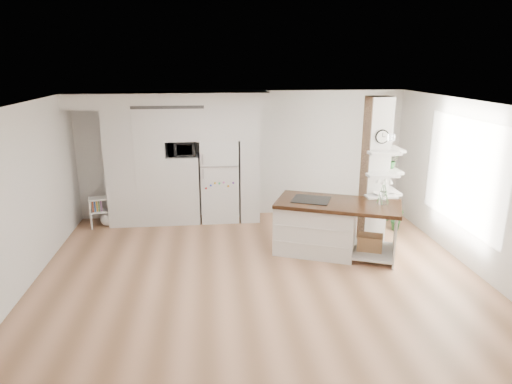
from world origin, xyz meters
TOP-DOWN VIEW (x-y plane):
  - floor at (0.00, 0.00)m, footprint 7.00×6.00m
  - room at (0.00, 0.00)m, footprint 7.04×6.04m
  - cabinet_wall at (-1.45, 2.67)m, footprint 4.00×0.71m
  - refrigerator at (-0.53, 2.68)m, footprint 0.78×0.69m
  - column at (2.38, 1.13)m, footprint 0.69×0.90m
  - window at (3.48, 0.30)m, footprint 0.00×2.40m
  - pendant_light at (1.70, 0.15)m, footprint 0.12×0.12m
  - kitchen_island at (1.24, 0.75)m, footprint 2.33×1.73m
  - bookshelf at (-2.90, 2.51)m, footprint 0.58×0.41m
  - floor_plant_a at (3.00, 1.64)m, footprint 0.28×0.24m
  - floor_plant_b at (3.00, 2.28)m, footprint 0.33×0.33m
  - microwave at (-1.27, 2.62)m, footprint 0.54×0.37m
  - shelf_plant at (2.63, 1.30)m, footprint 0.27×0.23m
  - decor_bowl at (2.30, 0.90)m, footprint 0.22×0.22m

SIDE VIEW (x-z plane):
  - floor at x=0.00m, z-range -0.01..0.01m
  - floor_plant_a at x=3.00m, z-range 0.00..0.44m
  - floor_plant_b at x=3.00m, z-range 0.00..0.47m
  - bookshelf at x=-2.90m, z-range -0.03..0.59m
  - kitchen_island at x=1.24m, z-range -0.27..1.25m
  - refrigerator at x=-0.53m, z-range 0.00..1.75m
  - decor_bowl at x=2.30m, z-range 0.98..1.03m
  - column at x=2.38m, z-range 0.00..2.70m
  - window at x=3.48m, z-range 0.30..2.70m
  - cabinet_wall at x=-1.45m, z-range 0.16..2.86m
  - shelf_plant at x=2.63m, z-range 1.38..1.67m
  - microwave at x=-1.27m, z-range 1.42..1.72m
  - room at x=0.00m, z-range 0.50..3.22m
  - pendant_light at x=1.70m, z-range 2.07..2.17m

